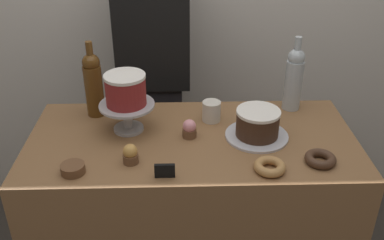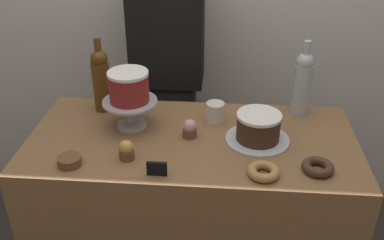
{
  "view_description": "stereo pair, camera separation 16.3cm",
  "coord_description": "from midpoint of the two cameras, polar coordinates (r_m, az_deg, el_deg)",
  "views": [
    {
      "loc": [
        -0.04,
        -1.47,
        1.8
      ],
      "look_at": [
        0.0,
        0.0,
        0.97
      ],
      "focal_mm": 41.24,
      "sensor_mm": 36.0,
      "label": 1
    },
    {
      "loc": [
        0.12,
        -1.46,
        1.8
      ],
      "look_at": [
        0.0,
        0.0,
        0.97
      ],
      "focal_mm": 41.24,
      "sensor_mm": 36.0,
      "label": 2
    }
  ],
  "objects": [
    {
      "name": "display_counter",
      "position": [
        2.0,
        -2.41,
        -13.33
      ],
      "size": [
        1.29,
        0.61,
        0.89
      ],
      "color": "brown",
      "rests_on": "ground_plane"
    },
    {
      "name": "cake_stand_pedestal",
      "position": [
        1.77,
        -10.98,
        0.93
      ],
      "size": [
        0.22,
        0.22,
        0.12
      ],
      "color": "#B2B2B7",
      "rests_on": "display_counter"
    },
    {
      "name": "white_layer_cake",
      "position": [
        1.72,
        -11.29,
        3.82
      ],
      "size": [
        0.16,
        0.16,
        0.12
      ],
      "color": "maroon",
      "rests_on": "cake_stand_pedestal"
    },
    {
      "name": "silver_serving_platter",
      "position": [
        1.74,
        5.68,
        -2.02
      ],
      "size": [
        0.25,
        0.25,
        0.01
      ],
      "color": "silver",
      "rests_on": "display_counter"
    },
    {
      "name": "chocolate_round_cake",
      "position": [
        1.71,
        5.78,
        -0.35
      ],
      "size": [
        0.17,
        0.17,
        0.11
      ],
      "color": "#3D2619",
      "rests_on": "silver_serving_platter"
    },
    {
      "name": "wine_bottle_amber",
      "position": [
        1.89,
        -15.09,
        4.54
      ],
      "size": [
        0.08,
        0.08,
        0.33
      ],
      "color": "#5B3814",
      "rests_on": "display_counter"
    },
    {
      "name": "wine_bottle_clear",
      "position": [
        1.91,
        10.67,
        5.33
      ],
      "size": [
        0.08,
        0.08,
        0.33
      ],
      "color": "#B2BCC1",
      "rests_on": "display_counter"
    },
    {
      "name": "cupcake_strawberry",
      "position": [
        1.71,
        -3.07,
        -1.25
      ],
      "size": [
        0.06,
        0.06,
        0.07
      ],
      "color": "brown",
      "rests_on": "display_counter"
    },
    {
      "name": "cupcake_caramel",
      "position": [
        1.59,
        -10.9,
        -4.47
      ],
      "size": [
        0.06,
        0.06,
        0.07
      ],
      "color": "brown",
      "rests_on": "display_counter"
    },
    {
      "name": "donut_maple",
      "position": [
        1.55,
        7.05,
        -6.1
      ],
      "size": [
        0.11,
        0.11,
        0.03
      ],
      "color": "#B27F47",
      "rests_on": "display_counter"
    },
    {
      "name": "donut_chocolate",
      "position": [
        1.62,
        13.52,
        -4.99
      ],
      "size": [
        0.11,
        0.11,
        0.03
      ],
      "color": "#472D1E",
      "rests_on": "display_counter"
    },
    {
      "name": "cookie_stack",
      "position": [
        1.6,
        -18.03,
        -6.1
      ],
      "size": [
        0.08,
        0.08,
        0.03
      ],
      "color": "brown",
      "rests_on": "display_counter"
    },
    {
      "name": "price_sign_chalkboard",
      "position": [
        1.51,
        -6.67,
        -6.64
      ],
      "size": [
        0.07,
        0.01,
        0.05
      ],
      "color": "black",
      "rests_on": "display_counter"
    },
    {
      "name": "coffee_cup_ceramic",
      "position": [
        1.82,
        -0.03,
        1.08
      ],
      "size": [
        0.08,
        0.08,
        0.08
      ],
      "color": "silver",
      "rests_on": "display_counter"
    },
    {
      "name": "barista_figure",
      "position": [
        2.3,
        -6.88,
        4.55
      ],
      "size": [
        0.36,
        0.22,
        1.6
      ],
      "color": "black",
      "rests_on": "ground_plane"
    }
  ]
}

